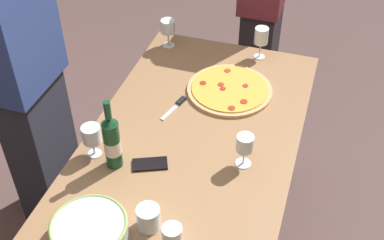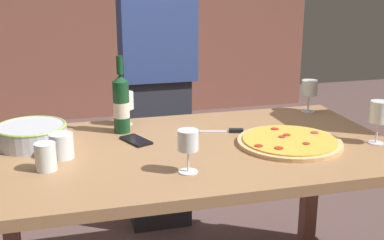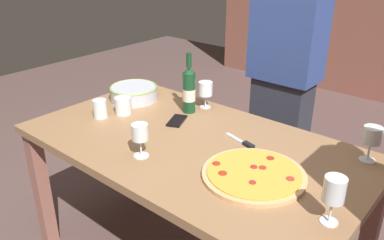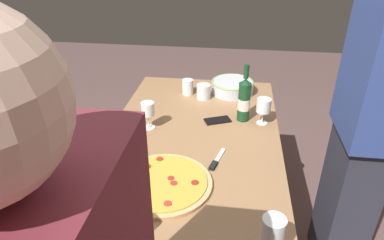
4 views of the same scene
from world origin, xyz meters
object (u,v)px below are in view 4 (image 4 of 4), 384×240
at_px(wine_glass_by_bottle, 148,110).
at_px(wine_glass_far_left, 273,230).
at_px(cell_phone, 217,120).
at_px(cup_amber, 188,87).
at_px(dining_table, 192,153).
at_px(pizza_knife, 216,162).
at_px(wine_bottle, 244,99).
at_px(cup_ceramic, 204,92).
at_px(serving_bowl, 232,86).
at_px(wine_glass_near_pizza, 264,107).
at_px(pizza, 163,183).
at_px(wine_glass_far_right, 117,221).
at_px(person_guest_left, 366,128).

bearing_deg(wine_glass_by_bottle, wine_glass_far_left, 38.17).
bearing_deg(wine_glass_by_bottle, cell_phone, 108.67).
bearing_deg(cup_amber, dining_table, 10.51).
relative_size(wine_glass_far_left, pizza_knife, 0.84).
bearing_deg(pizza_knife, dining_table, -144.64).
height_order(wine_glass_by_bottle, pizza_knife, wine_glass_by_bottle).
distance_m(wine_bottle, cup_ceramic, 0.36).
bearing_deg(cup_amber, serving_bowl, 101.47).
distance_m(wine_glass_near_pizza, wine_glass_far_left, 0.89).
xyz_separation_m(serving_bowl, wine_glass_by_bottle, (0.52, -0.43, 0.06)).
distance_m(cell_phone, pizza_knife, 0.39).
relative_size(wine_bottle, wine_glass_near_pizza, 2.21).
distance_m(wine_glass_near_pizza, pizza_knife, 0.47).
bearing_deg(pizza, serving_bowl, 165.34).
bearing_deg(serving_bowl, cup_ceramic, -57.63).
relative_size(wine_glass_far_right, person_guest_left, 0.10).
bearing_deg(wine_glass_near_pizza, pizza, -36.29).
bearing_deg(wine_glass_near_pizza, wine_glass_by_bottle, -77.75).
bearing_deg(pizza, wine_glass_by_bottle, -159.12).
height_order(wine_glass_near_pizza, wine_glass_far_right, wine_glass_far_right).
height_order(wine_glass_near_pizza, pizza_knife, wine_glass_near_pizza).
distance_m(wine_bottle, wine_glass_by_bottle, 0.53).
height_order(cup_amber, pizza_knife, cup_amber).
relative_size(pizza, pizza_knife, 2.23).
relative_size(cup_amber, pizza_knife, 0.53).
bearing_deg(pizza_knife, cup_amber, -162.14).
distance_m(dining_table, wine_glass_far_right, 0.76).
bearing_deg(wine_glass_near_pizza, cup_amber, -125.75).
bearing_deg(pizza_knife, wine_bottle, 164.40).
height_order(pizza, cell_phone, pizza).
distance_m(dining_table, cup_amber, 0.57).
bearing_deg(wine_bottle, cup_amber, -130.51).
xyz_separation_m(dining_table, wine_glass_far_right, (0.72, -0.15, 0.21)).
xyz_separation_m(cup_ceramic, pizza_knife, (0.68, 0.13, -0.04)).
height_order(serving_bowl, wine_glass_near_pizza, wine_glass_near_pizza).
relative_size(dining_table, pizza, 3.88).
bearing_deg(wine_glass_by_bottle, pizza, 20.88).
bearing_deg(person_guest_left, wine_glass_near_pizza, -25.76).
height_order(pizza, serving_bowl, serving_bowl).
distance_m(serving_bowl, wine_bottle, 0.38).
bearing_deg(wine_glass_by_bottle, dining_table, 72.22).
relative_size(dining_table, cell_phone, 11.11).
distance_m(cup_ceramic, person_guest_left, 0.96).
height_order(pizza, cup_ceramic, cup_ceramic).
xyz_separation_m(dining_table, pizza, (0.38, -0.07, 0.10)).
distance_m(wine_glass_by_bottle, cup_ceramic, 0.49).
xyz_separation_m(pizza, cup_amber, (-0.93, -0.03, 0.04)).
height_order(cup_amber, person_guest_left, person_guest_left).
bearing_deg(wine_glass_far_right, wine_glass_near_pizza, 151.25).
distance_m(wine_glass_far_right, cup_ceramic, 1.22).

